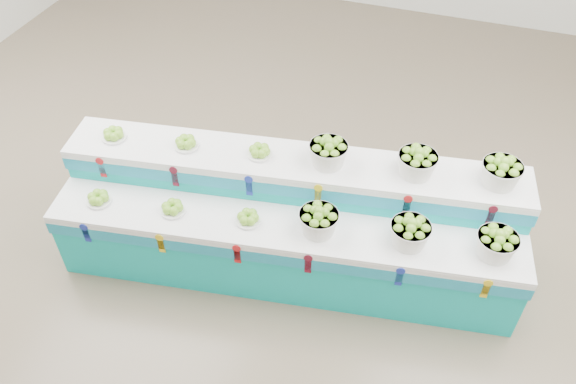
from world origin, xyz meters
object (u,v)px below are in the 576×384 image
at_px(plate_upper_mid, 186,142).
at_px(basket_upper_right, 501,172).
at_px(basket_lower_left, 319,220).
at_px(display_stand, 288,222).

relative_size(plate_upper_mid, basket_upper_right, 0.67).
height_order(basket_lower_left, plate_upper_mid, plate_upper_mid).
bearing_deg(display_stand, basket_upper_right, 8.37).
distance_m(basket_lower_left, basket_upper_right, 1.48).
bearing_deg(plate_upper_mid, display_stand, -6.14).
bearing_deg(basket_upper_right, display_stand, -163.01).
height_order(display_stand, plate_upper_mid, plate_upper_mid).
xyz_separation_m(display_stand, basket_upper_right, (1.60, 0.49, 0.63)).
bearing_deg(basket_upper_right, plate_upper_mid, -171.38).
bearing_deg(basket_lower_left, plate_upper_mid, 166.76).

